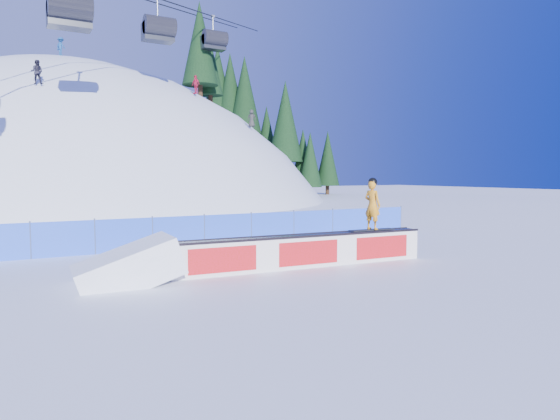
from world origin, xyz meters
TOP-DOWN VIEW (x-y plane):
  - ground at (0.00, 0.00)m, footprint 160.00×160.00m
  - snow_hill at (0.00, 42.00)m, footprint 64.00×64.00m
  - treeline at (23.85, 42.85)m, footprint 21.24×10.19m
  - safety_fence at (0.00, 4.50)m, footprint 22.05×0.05m
  - rail_box at (2.11, -1.03)m, footprint 8.22×1.02m
  - snow_ramp at (-3.01, -0.75)m, footprint 2.78×1.83m
  - snowboarder at (4.56, -1.16)m, footprint 1.62×0.65m
  - distant_skiers at (4.01, 30.68)m, footprint 19.15×12.65m

SIDE VIEW (x-z plane):
  - snow_hill at x=0.00m, z-range -50.00..14.00m
  - ground at x=0.00m, z-range 0.00..0.00m
  - snow_ramp at x=-3.01m, z-range -0.84..0.84m
  - rail_box at x=2.11m, z-range -0.01..0.98m
  - safety_fence at x=0.00m, z-range -0.05..1.25m
  - snowboarder at x=4.56m, z-range 0.97..2.65m
  - treeline at x=23.85m, z-range -0.34..18.72m
  - distant_skiers at x=4.01m, z-range 7.06..15.16m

